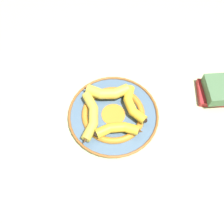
{
  "coord_description": "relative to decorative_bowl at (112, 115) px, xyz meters",
  "views": [
    {
      "loc": [
        -0.03,
        0.42,
        0.87
      ],
      "look_at": [
        0.0,
        -0.02,
        0.03
      ],
      "focal_mm": 42.0,
      "sensor_mm": 36.0,
      "label": 1
    }
  ],
  "objects": [
    {
      "name": "ground_plane",
      "position": [
        -0.0,
        0.02,
        -0.01
      ],
      "size": [
        2.8,
        2.8,
        0.0
      ],
      "primitive_type": "plane",
      "color": "#B2C693"
    },
    {
      "name": "banana_c",
      "position": [
        -0.03,
        0.07,
        0.03
      ],
      "size": [
        0.17,
        0.07,
        0.03
      ],
      "rotation": [
        0.0,
        0.0,
        0.17
      ],
      "color": "gold",
      "rests_on": "decorative_bowl"
    },
    {
      "name": "banana_b",
      "position": [
        -0.07,
        -0.03,
        0.03
      ],
      "size": [
        0.09,
        0.16,
        0.03
      ],
      "rotation": [
        0.0,
        0.0,
        1.98
      ],
      "color": "gold",
      "rests_on": "decorative_bowl"
    },
    {
      "name": "decorative_bowl",
      "position": [
        0.0,
        0.0,
        0.0
      ],
      "size": [
        0.34,
        0.34,
        0.03
      ],
      "color": "slate",
      "rests_on": "ground_plane"
    },
    {
      "name": "banana_a",
      "position": [
        0.03,
        -0.07,
        0.04
      ],
      "size": [
        0.18,
        0.07,
        0.04
      ],
      "rotation": [
        0.0,
        0.0,
        3.25
      ],
      "color": "gold",
      "rests_on": "decorative_bowl"
    },
    {
      "name": "banana_d",
      "position": [
        0.07,
        0.03,
        0.03
      ],
      "size": [
        0.07,
        0.2,
        0.03
      ],
      "rotation": [
        0.0,
        0.0,
        -1.45
      ],
      "color": "gold",
      "rests_on": "decorative_bowl"
    }
  ]
}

